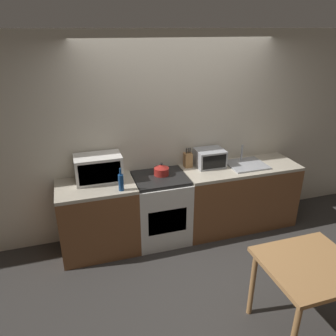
{
  "coord_description": "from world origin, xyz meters",
  "views": [
    {
      "loc": [
        -1.34,
        -2.74,
        2.62
      ],
      "look_at": [
        -0.26,
        0.71,
        1.05
      ],
      "focal_mm": 35.0,
      "sensor_mm": 36.0,
      "label": 1
    }
  ],
  "objects_px": {
    "stove_range": "(161,208)",
    "dining_table": "(309,274)",
    "toaster_oven": "(210,158)",
    "microwave": "(98,168)",
    "kettle": "(161,170)",
    "bottle": "(121,182)"
  },
  "relations": [
    {
      "from": "stove_range",
      "to": "dining_table",
      "type": "xyz_separation_m",
      "value": [
        0.82,
        -1.79,
        0.21
      ]
    },
    {
      "from": "toaster_oven",
      "to": "dining_table",
      "type": "bearing_deg",
      "value": -87.21
    },
    {
      "from": "toaster_oven",
      "to": "dining_table",
      "type": "xyz_separation_m",
      "value": [
        0.09,
        -1.92,
        -0.36
      ]
    },
    {
      "from": "stove_range",
      "to": "dining_table",
      "type": "height_order",
      "value": "stove_range"
    },
    {
      "from": "stove_range",
      "to": "dining_table",
      "type": "relative_size",
      "value": 1.13
    },
    {
      "from": "microwave",
      "to": "dining_table",
      "type": "bearing_deg",
      "value": -50.92
    },
    {
      "from": "kettle",
      "to": "bottle",
      "type": "bearing_deg",
      "value": -153.93
    },
    {
      "from": "kettle",
      "to": "dining_table",
      "type": "distance_m",
      "value": 2.03
    },
    {
      "from": "stove_range",
      "to": "microwave",
      "type": "distance_m",
      "value": 0.96
    },
    {
      "from": "bottle",
      "to": "stove_range",
      "type": "bearing_deg",
      "value": 22.53
    },
    {
      "from": "bottle",
      "to": "dining_table",
      "type": "distance_m",
      "value": 2.09
    },
    {
      "from": "microwave",
      "to": "toaster_oven",
      "type": "relative_size",
      "value": 1.48
    },
    {
      "from": "stove_range",
      "to": "toaster_oven",
      "type": "relative_size",
      "value": 2.42
    },
    {
      "from": "kettle",
      "to": "bottle",
      "type": "xyz_separation_m",
      "value": [
        -0.55,
        -0.27,
        0.04
      ]
    },
    {
      "from": "toaster_oven",
      "to": "kettle",
      "type": "bearing_deg",
      "value": -173.28
    },
    {
      "from": "microwave",
      "to": "bottle",
      "type": "relative_size",
      "value": 2.04
    },
    {
      "from": "kettle",
      "to": "dining_table",
      "type": "bearing_deg",
      "value": -66.86
    },
    {
      "from": "dining_table",
      "to": "kettle",
      "type": "bearing_deg",
      "value": 113.14
    },
    {
      "from": "bottle",
      "to": "toaster_oven",
      "type": "height_order",
      "value": "bottle"
    },
    {
      "from": "kettle",
      "to": "toaster_oven",
      "type": "xyz_separation_m",
      "value": [
        0.69,
        0.08,
        0.05
      ]
    },
    {
      "from": "stove_range",
      "to": "bottle",
      "type": "xyz_separation_m",
      "value": [
        -0.52,
        -0.22,
        0.56
      ]
    },
    {
      "from": "bottle",
      "to": "toaster_oven",
      "type": "bearing_deg",
      "value": 15.8
    }
  ]
}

